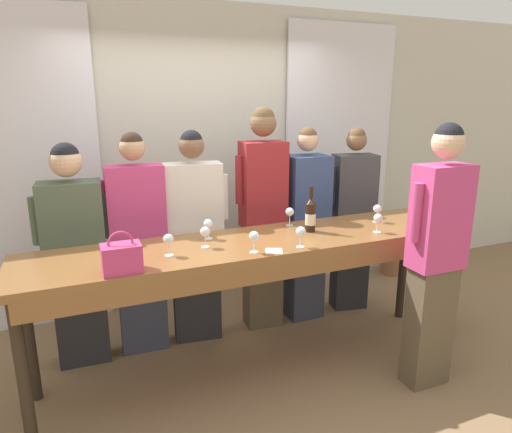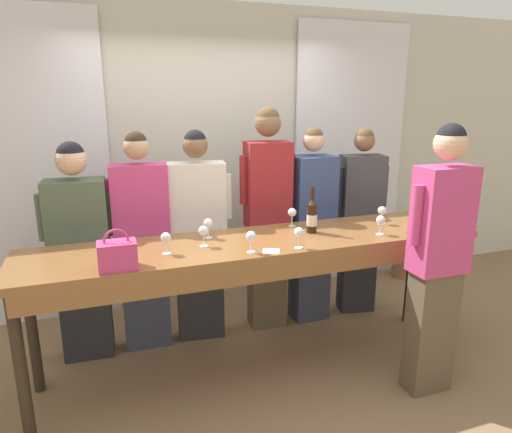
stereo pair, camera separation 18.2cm
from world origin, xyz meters
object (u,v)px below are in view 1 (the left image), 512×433
(tasting_bar, at_px, (261,254))
(wine_bottle, at_px, (311,215))
(wine_glass_center_mid, at_px, (301,232))
(potted_plant, at_px, (393,247))
(handbag, at_px, (122,258))
(guest_olive_jacket, at_px, (76,255))
(wine_glass_center_left, at_px, (421,213))
(host_pouring, at_px, (436,254))
(guest_cream_sweater, at_px, (195,236))
(guest_striped_shirt, at_px, (263,216))
(wine_glass_front_left, at_px, (418,205))
(wine_glass_back_right, at_px, (168,240))
(guest_navy_coat, at_px, (305,225))
(wine_glass_front_mid, at_px, (254,237))
(guest_beige_cap, at_px, (352,219))
(guest_pink_top, at_px, (139,243))
(wine_glass_center_right, at_px, (378,219))
(wine_glass_front_right, at_px, (208,225))
(wine_glass_back_left, at_px, (290,213))
(wine_glass_back_mid, at_px, (377,209))

(tasting_bar, distance_m, wine_bottle, 0.48)
(wine_glass_center_mid, bearing_deg, potted_plant, 35.51)
(handbag, relative_size, guest_olive_jacket, 0.14)
(wine_glass_center_left, xyz_separation_m, host_pouring, (-0.25, -0.44, -0.15))
(guest_cream_sweater, relative_size, guest_striped_shirt, 0.91)
(guest_cream_sweater, xyz_separation_m, potted_plant, (2.44, 0.52, -0.57))
(wine_glass_front_left, xyz_separation_m, host_pouring, (-0.43, -0.67, -0.15))
(wine_bottle, height_order, guest_cream_sweater, guest_cream_sweater)
(wine_glass_center_left, distance_m, potted_plant, 1.77)
(wine_glass_back_right, bearing_deg, wine_glass_front_left, 4.03)
(wine_glass_center_mid, distance_m, guest_navy_coat, 1.06)
(guest_cream_sweater, bearing_deg, guest_olive_jacket, -180.00)
(guest_olive_jacket, height_order, guest_navy_coat, guest_navy_coat)
(wine_glass_center_left, bearing_deg, wine_glass_front_mid, -177.11)
(guest_olive_jacket, height_order, guest_beige_cap, guest_beige_cap)
(wine_bottle, distance_m, guest_pink_top, 1.32)
(tasting_bar, distance_m, wine_glass_center_left, 1.29)
(wine_glass_front_mid, distance_m, guest_striped_shirt, 0.97)
(handbag, height_order, host_pouring, host_pouring)
(potted_plant, bearing_deg, wine_glass_center_right, -134.25)
(potted_plant, bearing_deg, guest_pink_top, -169.77)
(wine_glass_front_mid, height_order, guest_navy_coat, guest_navy_coat)
(guest_olive_jacket, xyz_separation_m, guest_navy_coat, (1.90, 0.00, 0.02))
(tasting_bar, distance_m, wine_glass_front_right, 0.42)
(wine_glass_center_left, distance_m, wine_glass_center_right, 0.41)
(wine_glass_front_mid, height_order, wine_glass_front_right, same)
(wine_glass_center_left, bearing_deg, tasting_bar, 174.09)
(wine_glass_front_right, bearing_deg, potted_plant, 21.90)
(wine_glass_center_left, relative_size, guest_striped_shirt, 0.07)
(tasting_bar, bearing_deg, guest_olive_jacket, 150.98)
(wine_glass_center_right, bearing_deg, host_pouring, -70.13)
(wine_glass_back_left, height_order, host_pouring, host_pouring)
(wine_glass_front_right, bearing_deg, handbag, -147.36)
(guest_cream_sweater, bearing_deg, guest_beige_cap, -0.00)
(guest_pink_top, height_order, potted_plant, guest_pink_top)
(wine_glass_back_mid, bearing_deg, wine_glass_center_right, -126.26)
(handbag, bearing_deg, guest_pink_top, 76.00)
(wine_glass_center_left, height_order, guest_striped_shirt, guest_striped_shirt)
(wine_glass_center_right, bearing_deg, wine_glass_back_left, 140.72)
(tasting_bar, bearing_deg, guest_pink_top, 138.11)
(wine_glass_front_right, relative_size, guest_olive_jacket, 0.08)
(wine_glass_back_right, relative_size, guest_olive_jacket, 0.08)
(wine_glass_back_mid, bearing_deg, host_pouring, -91.39)
(guest_beige_cap, bearing_deg, wine_glass_back_left, -155.34)
(tasting_bar, distance_m, wine_glass_front_left, 1.46)
(handbag, distance_m, guest_cream_sweater, 1.12)
(wine_glass_center_mid, bearing_deg, host_pouring, -22.82)
(wine_glass_center_left, height_order, potted_plant, wine_glass_center_left)
(wine_glass_front_mid, relative_size, potted_plant, 0.23)
(wine_glass_back_left, relative_size, potted_plant, 0.23)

